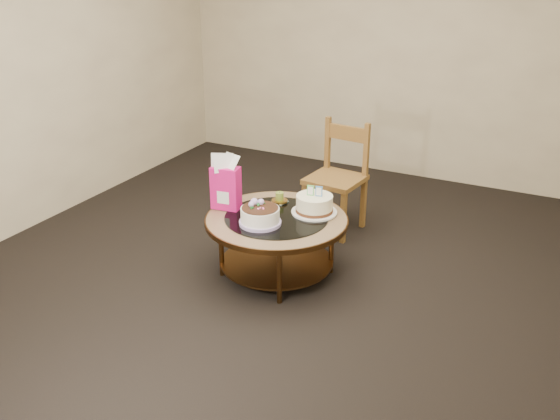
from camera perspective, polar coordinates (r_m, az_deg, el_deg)
The scene contains 8 objects.
ground at distance 4.62m, azimuth -0.31°, elevation -5.81°, with size 5.00×5.00×0.00m, color black.
room_walls at distance 4.09m, azimuth -0.36°, elevation 13.35°, with size 4.52×5.02×2.61m.
coffee_table at distance 4.45m, azimuth -0.32°, elevation -1.57°, with size 1.02×1.02×0.46m.
decorated_cake at distance 4.29m, azimuth -1.84°, elevation -0.59°, with size 0.29×0.29×0.17m.
cream_cake at distance 4.46m, azimuth 3.16°, elevation 0.50°, with size 0.33×0.33×0.21m.
gift_bag at distance 4.50m, azimuth -4.99°, elevation 2.55°, with size 0.22×0.17×0.41m.
pillar_candle at distance 4.64m, azimuth -0.04°, elevation 1.02°, with size 0.12×0.12×0.09m.
dining_chair at distance 5.17m, azimuth 5.29°, elevation 3.04°, with size 0.46×0.46×0.91m.
Camera 1 is at (1.85, -3.58, 2.27)m, focal length 40.00 mm.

